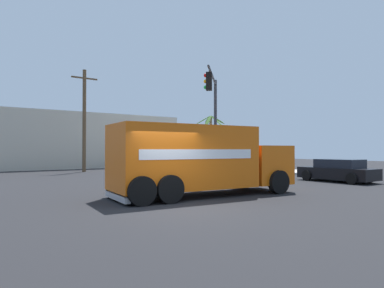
# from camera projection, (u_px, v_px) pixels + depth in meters

# --- Properties ---
(ground_plane) EXTENTS (100.00, 100.00, 0.00)m
(ground_plane) POSITION_uv_depth(u_px,v_px,m) (182.00, 208.00, 10.96)
(ground_plane) COLOR black
(sidewalk_corner_far) EXTENTS (11.17, 11.17, 0.14)m
(sidewalk_corner_far) POSITION_uv_depth(u_px,v_px,m) (224.00, 171.00, 28.54)
(sidewalk_corner_far) COLOR beige
(sidewalk_corner_far) RESTS_ON ground
(delivery_truck) EXTENTS (7.92, 3.38, 2.82)m
(delivery_truck) POSITION_uv_depth(u_px,v_px,m) (200.00, 159.00, 13.87)
(delivery_truck) COLOR orange
(delivery_truck) RESTS_ON ground
(traffic_light_primary) EXTENTS (3.45, 3.65, 6.26)m
(traffic_light_primary) POSITION_uv_depth(u_px,v_px,m) (213.00, 110.00, 20.53)
(traffic_light_primary) COLOR #38383D
(traffic_light_primary) RESTS_ON sidewalk_corner_far
(sedan_black) EXTENTS (2.04, 4.30, 1.31)m
(sedan_black) POSITION_uv_depth(u_px,v_px,m) (338.00, 171.00, 19.85)
(sedan_black) COLOR black
(sedan_black) RESTS_ON ground
(vending_machine_red) EXTENTS (1.13, 1.17, 1.85)m
(vending_machine_red) POSITION_uv_depth(u_px,v_px,m) (250.00, 159.00, 28.72)
(vending_machine_red) COLOR #0F38B2
(vending_machine_red) RESTS_ON sidewalk_corner_far
(vending_machine_blue) EXTENTS (1.17, 1.16, 1.85)m
(vending_machine_blue) POSITION_uv_depth(u_px,v_px,m) (262.00, 159.00, 27.72)
(vending_machine_blue) COLOR red
(vending_machine_blue) RESTS_ON sidewalk_corner_far
(palm_tree_far) EXTENTS (2.88, 2.93, 4.92)m
(palm_tree_far) POSITION_uv_depth(u_px,v_px,m) (211.00, 133.00, 31.57)
(palm_tree_far) COLOR #7A6647
(palm_tree_far) RESTS_ON sidewalk_corner_far
(utility_pole) EXTENTS (2.20, 0.30, 8.58)m
(utility_pole) POSITION_uv_depth(u_px,v_px,m) (84.00, 119.00, 28.48)
(utility_pole) COLOR brown
(utility_pole) RESTS_ON ground
(building_backdrop) EXTENTS (23.00, 6.00, 5.52)m
(building_backdrop) POSITION_uv_depth(u_px,v_px,m) (66.00, 141.00, 34.50)
(building_backdrop) COLOR beige
(building_backdrop) RESTS_ON ground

